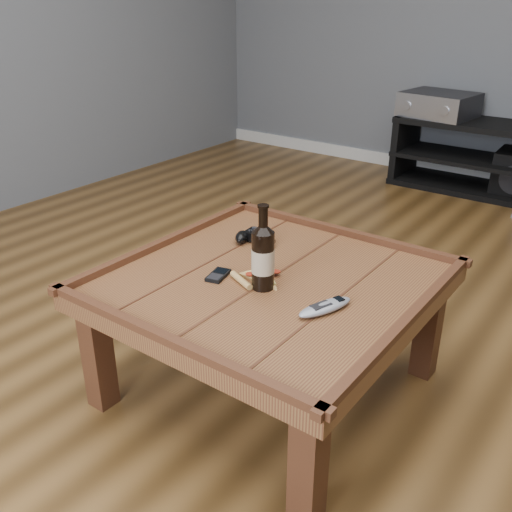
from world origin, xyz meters
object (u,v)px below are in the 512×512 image
Objects in this scene: coffee_table at (270,294)px; pizza_slice at (259,277)px; beer_bottle at (263,256)px; game_controller at (256,238)px; av_receiver at (439,104)px; remote_control at (325,307)px; smartphone at (218,275)px; media_console at (495,160)px.

coffee_table reaches higher than pizza_slice.
beer_bottle is 0.37m from game_controller.
remote_control is at bearing -68.91° from av_receiver.
smartphone is 2.86m from av_receiver.
beer_bottle is (0.02, -0.07, 0.17)m from coffee_table.
pizza_slice is (-0.03, -2.78, 0.21)m from media_console.
smartphone is at bearing -157.73° from remote_control.
media_console is 7.60× the size of game_controller.
smartphone is 0.21× the size of av_receiver.
coffee_table is 0.08m from pizza_slice.
av_receiver is (-0.45, -0.01, 0.34)m from media_console.
beer_bottle is at bearing -53.71° from game_controller.
av_receiver is (-0.47, 2.81, 0.02)m from beer_bottle.
av_receiver is (-0.30, 2.84, 0.13)m from smartphone.
media_console reaches higher than smartphone.
pizza_slice is at bearing 17.00° from smartphone.
coffee_table is at bearing 63.36° from pizza_slice.
pizza_slice is 0.46× the size of av_receiver.
av_receiver reaches higher than coffee_table.
remote_control is (0.26, -0.08, 0.07)m from coffee_table.
game_controller is at bearing 88.24° from smartphone.
remote_control reaches higher than smartphone.
game_controller is (-0.21, -2.55, 0.23)m from media_console.
media_console is 2.66× the size of av_receiver.
pizza_slice is at bearing -74.34° from av_receiver.
beer_bottle is 0.26m from remote_control.
pizza_slice is at bearing -55.57° from game_controller.
media_console is 4.92× the size of beer_bottle.
media_console is 2.78m from pizza_slice.
remote_control is at bearing -11.29° from smartphone.
pizza_slice is at bearing 138.76° from beer_bottle.
coffee_table is at bearing -90.00° from media_console.
beer_bottle is (0.02, -2.82, 0.32)m from media_console.
coffee_table is 2.75m from media_console.
beer_bottle is at bearing -17.84° from pizza_slice.
media_console is at bearing 90.00° from coffee_table.
beer_bottle reaches higher than smartphone.
game_controller is at bearing -94.74° from media_console.
remote_control is at bearing -2.69° from beer_bottle.
media_console is 2.57m from game_controller.
media_console is at bearing 7.82° from av_receiver.
remote_control is (0.29, -0.05, 0.01)m from pizza_slice.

